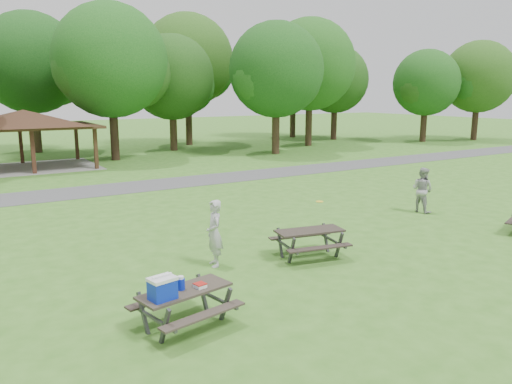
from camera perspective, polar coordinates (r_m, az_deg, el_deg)
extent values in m
plane|color=#387120|center=(14.60, 4.99, -8.06)|extent=(160.00, 160.00, 0.00)
cube|color=#47474A|center=(26.78, -13.21, 0.64)|extent=(120.00, 3.20, 0.02)
cube|color=#371D14|center=(32.77, -24.13, 4.15)|extent=(0.22, 0.22, 2.60)
cube|color=#362013|center=(38.11, -25.27, 4.93)|extent=(0.22, 0.22, 2.60)
cube|color=#352113|center=(33.46, -17.84, 4.72)|extent=(0.22, 0.22, 2.60)
cube|color=#342112|center=(38.70, -19.82, 5.42)|extent=(0.22, 0.22, 2.60)
cube|color=#372416|center=(35.33, -24.93, 6.79)|extent=(8.60, 6.60, 0.16)
pyramid|color=#321E14|center=(35.30, -25.01, 7.72)|extent=(7.01, 7.01, 1.00)
cube|color=gray|center=(35.59, -24.57, 2.52)|extent=(8.40, 6.40, 0.03)
cylinder|color=black|center=(37.55, -15.89, 6.59)|extent=(0.60, 0.60, 4.02)
sphere|color=#154B15|center=(37.51, -16.31, 14.24)|extent=(8.00, 8.00, 8.00)
sphere|color=#194112|center=(38.29, -13.71, 13.10)|extent=(5.20, 5.20, 5.20)
sphere|color=#174714|center=(36.87, -18.63, 13.23)|extent=(4.80, 4.80, 4.80)
cylinder|color=#322216|center=(42.84, -9.42, 7.00)|extent=(0.60, 0.60, 3.43)
sphere|color=#173F12|center=(42.75, -9.61, 12.81)|extent=(7.00, 7.00, 7.00)
sphere|color=#164714|center=(43.63, -7.78, 11.91)|extent=(4.55, 4.55, 4.55)
sphere|color=#1E4814|center=(42.03, -11.28, 12.06)|extent=(4.20, 4.20, 4.20)
cylinder|color=#312115|center=(39.93, 2.27, 7.09)|extent=(0.60, 0.60, 3.78)
sphere|color=#134313|center=(39.86, 2.32, 13.79)|extent=(7.40, 7.40, 7.40)
sphere|color=#1C4C15|center=(41.03, 4.05, 12.67)|extent=(4.81, 4.81, 4.81)
sphere|color=#184E16|center=(38.86, 0.63, 13.05)|extent=(4.44, 4.44, 4.44)
cylinder|color=#332116|center=(46.26, 6.04, 7.88)|extent=(0.60, 0.60, 4.20)
sphere|color=#184D16|center=(46.25, 6.18, 14.29)|extent=(8.20, 8.20, 8.20)
sphere|color=#234F16|center=(47.59, 7.73, 13.18)|extent=(5.33, 5.33, 5.33)
sphere|color=#143F12|center=(45.07, 4.63, 13.61)|extent=(4.92, 4.92, 4.92)
cylinder|color=black|center=(52.78, 8.89, 7.88)|extent=(0.60, 0.60, 3.57)
sphere|color=#174112|center=(52.70, 9.04, 12.59)|extent=(6.80, 6.80, 6.80)
sphere|color=#154513|center=(53.92, 10.06, 11.80)|extent=(4.42, 4.42, 4.42)
sphere|color=#194313|center=(51.66, 8.00, 12.08)|extent=(4.08, 4.08, 4.08)
cylinder|color=black|center=(52.50, 18.60, 7.30)|extent=(0.60, 0.60, 3.36)
sphere|color=#144413|center=(52.41, 18.88, 11.75)|extent=(6.40, 6.40, 6.40)
sphere|color=#164012|center=(53.70, 19.58, 10.99)|extent=(4.16, 4.16, 4.16)
sphere|color=#194012|center=(51.29, 18.09, 11.28)|extent=(3.84, 3.84, 3.84)
cylinder|color=#2F2015|center=(44.53, -23.78, 6.81)|extent=(0.60, 0.60, 4.13)
sphere|color=#123F13|center=(44.51, -24.31, 13.31)|extent=(8.00, 8.00, 8.00)
sphere|color=#174413|center=(45.06, -21.96, 12.43)|extent=(5.20, 5.20, 5.20)
sphere|color=#184212|center=(44.08, -26.31, 12.39)|extent=(4.80, 4.80, 4.80)
cylinder|color=#312015|center=(47.20, -7.69, 8.12)|extent=(0.60, 0.60, 4.55)
sphere|color=#204915|center=(47.22, -7.87, 14.70)|extent=(8.40, 8.40, 8.40)
sphere|color=#184D16|center=(48.25, -5.88, 13.68)|extent=(5.46, 5.46, 5.46)
sphere|color=#154A15|center=(46.34, -9.69, 13.94)|extent=(5.04, 5.04, 5.04)
cylinder|color=black|center=(55.05, 4.22, 8.49)|extent=(0.60, 0.60, 4.27)
sphere|color=#1C4313|center=(55.04, 4.30, 13.83)|extent=(8.00, 8.00, 8.00)
sphere|color=#1E4413|center=(56.32, 5.63, 12.94)|extent=(5.20, 5.20, 5.20)
sphere|color=#153F12|center=(53.92, 3.01, 13.26)|extent=(4.80, 4.80, 4.80)
cylinder|color=black|center=(56.36, 23.73, 7.33)|extent=(0.60, 0.60, 3.67)
sphere|color=#1F4814|center=(56.30, 24.10, 11.94)|extent=(7.20, 7.20, 7.20)
sphere|color=#143F12|center=(57.79, 24.72, 11.13)|extent=(4.68, 4.68, 4.68)
sphere|color=#164814|center=(54.99, 23.37, 11.47)|extent=(4.32, 4.32, 4.32)
cube|color=#302922|center=(10.63, -8.16, -11.11)|extent=(2.07, 1.13, 0.05)
cube|color=#312923|center=(10.28, -5.99, -13.85)|extent=(1.98, 0.64, 0.04)
cube|color=#2C2420|center=(11.26, -10.02, -11.65)|extent=(1.98, 0.64, 0.04)
cube|color=#3B3B3E|center=(10.11, -10.37, -14.90)|extent=(0.14, 0.42, 0.85)
cube|color=#454548|center=(10.75, -12.77, -13.35)|extent=(0.14, 0.42, 0.85)
cube|color=#434346|center=(10.41, -11.62, -13.94)|extent=(0.36, 1.58, 0.05)
cube|color=#444447|center=(10.90, -3.49, -12.72)|extent=(0.14, 0.42, 0.85)
cube|color=#454547|center=(11.49, -6.13, -11.45)|extent=(0.14, 0.42, 0.85)
cube|color=#444446|center=(11.18, -4.85, -11.92)|extent=(0.36, 1.58, 0.05)
cube|color=#0C26B7|center=(10.17, -10.64, -10.93)|extent=(0.56, 0.45, 0.39)
cube|color=white|center=(10.08, -10.69, -9.74)|extent=(0.58, 0.48, 0.06)
cylinder|color=white|center=(10.06, -10.70, -9.33)|extent=(0.43, 0.11, 0.03)
cylinder|color=#0B21AF|center=(10.59, -8.59, -10.37)|extent=(0.19, 0.19, 0.24)
cylinder|color=white|center=(10.54, -8.61, -9.63)|extent=(0.14, 0.14, 0.05)
cube|color=white|center=(10.67, -6.41, -10.61)|extent=(0.25, 0.25, 0.08)
cube|color=#AD1813|center=(10.65, -6.41, -10.38)|extent=(0.26, 0.26, 0.02)
cube|color=black|center=(14.87, 6.15, -4.43)|extent=(2.12, 1.16, 0.05)
cube|color=black|center=(14.40, 7.30, -6.35)|extent=(2.02, 0.67, 0.04)
cube|color=#302923|center=(15.53, 5.03, -4.99)|extent=(2.02, 0.67, 0.04)
cube|color=#39393C|center=(14.31, 4.10, -6.73)|extent=(0.15, 0.42, 0.87)
cube|color=#39393B|center=(15.03, 2.76, -5.82)|extent=(0.15, 0.42, 0.87)
cube|color=#3F3F42|center=(14.66, 3.41, -6.14)|extent=(0.38, 1.61, 0.05)
cube|color=#424244|center=(14.99, 9.48, -6.02)|extent=(0.15, 0.42, 0.87)
cube|color=#3B3B3D|center=(15.68, 7.95, -5.19)|extent=(0.15, 0.42, 0.87)
cube|color=#414143|center=(15.32, 8.70, -5.47)|extent=(0.38, 1.61, 0.05)
cylinder|color=yellow|center=(16.68, 7.28, -1.09)|extent=(0.32, 0.32, 0.02)
imported|color=#ADADB0|center=(14.08, -4.78, -4.72)|extent=(0.59, 0.77, 1.90)
imported|color=#A0A0A3|center=(21.45, 18.48, 0.23)|extent=(0.81, 0.98, 1.85)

